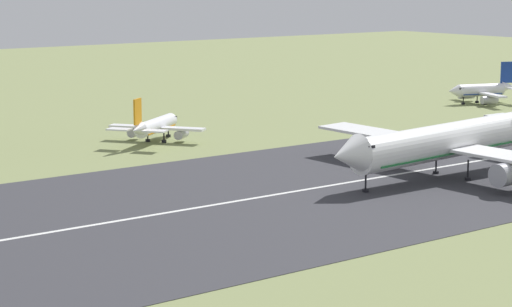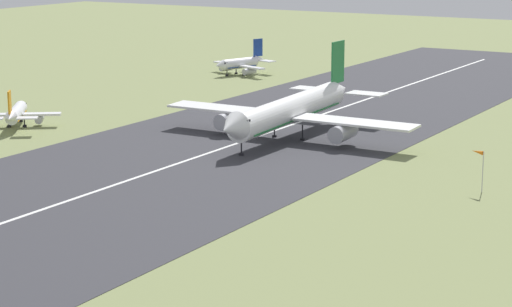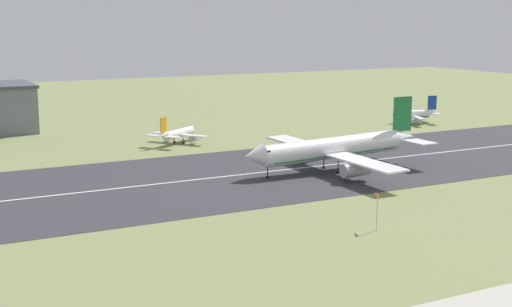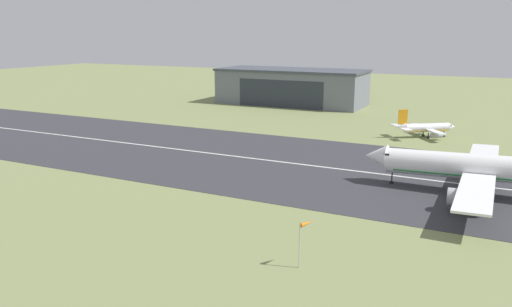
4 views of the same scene
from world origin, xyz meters
name	(u,v)px [view 2 (image 2 of 4)]	position (x,y,z in m)	size (l,w,h in m)	color
ground_plane	(431,258)	(0.00, 53.28, 0.00)	(650.71, 650.71, 0.00)	#7A8451
runway_strip	(79,197)	(0.00, 106.55, 0.03)	(410.71, 55.75, 0.06)	#333338
runway_centreline	(79,197)	(0.00, 106.55, 0.07)	(369.64, 0.70, 0.01)	silver
airplane_landing	(290,111)	(52.45, 100.68, 5.17)	(46.38, 49.92, 16.15)	white
airplane_parked_west	(16,113)	(34.66, 151.64, 2.77)	(18.42, 17.23, 8.33)	white
airplane_parked_centre	(240,64)	(119.82, 152.56, 2.94)	(17.56, 19.22, 9.18)	white
windsock_pole	(478,155)	(32.66, 58.63, 5.48)	(1.48, 2.29, 6.15)	#B7B7BC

